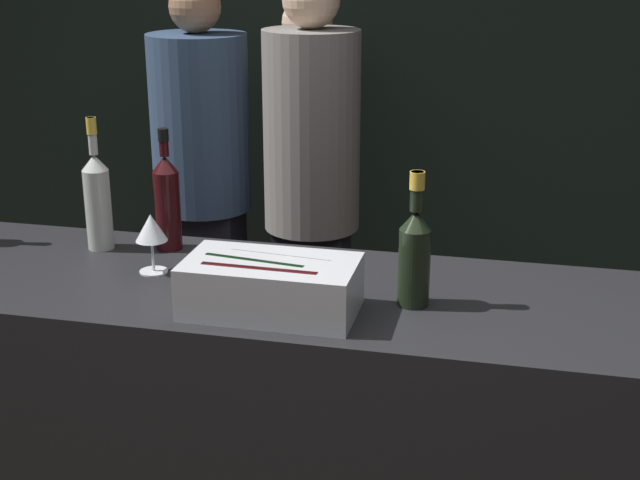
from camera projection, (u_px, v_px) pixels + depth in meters
name	position (u px, v px, depth m)	size (l,w,h in m)	color
wall_back_chalkboard	(420.00, 52.00, 3.97)	(6.40, 0.06, 2.80)	black
bar_counter	(317.00, 471.00, 2.40)	(2.58, 0.63, 1.06)	black
ice_bin_with_bottles	(269.00, 284.00, 2.08)	(0.40, 0.22, 0.13)	#B7BABF
wine_glass	(151.00, 230.00, 2.30)	(0.08, 0.08, 0.16)	silver
red_wine_bottle_black_foil	(167.00, 200.00, 2.47)	(0.07, 0.07, 0.34)	black
champagne_bottle	(415.00, 252.00, 2.09)	(0.08, 0.08, 0.33)	black
rose_wine_bottle	(97.00, 198.00, 2.47)	(0.07, 0.07, 0.37)	#B2B7AD
person_in_hoodie	(308.00, 169.00, 3.86)	(0.33, 0.33, 1.66)	black
person_blond_tee	(202.00, 170.00, 3.75)	(0.41, 0.41, 1.73)	black
person_grey_polo	(312.00, 184.00, 3.39)	(0.36, 0.36, 1.78)	black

